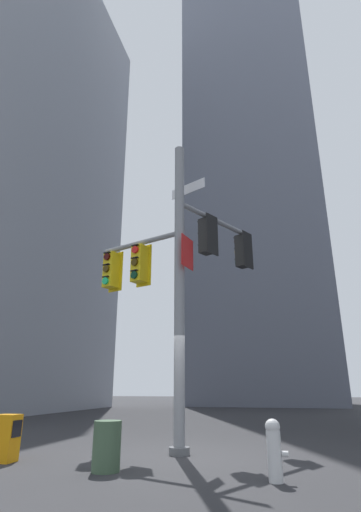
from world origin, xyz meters
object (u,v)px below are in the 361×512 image
object	(u,v)px
signal_pole_assembly	(179,267)
newspaper_box	(6,438)
fire_hydrant	(274,448)
trash_bin	(107,446)

from	to	relation	value
signal_pole_assembly	newspaper_box	world-z (taller)	signal_pole_assembly
fire_hydrant	newspaper_box	distance (m)	5.15
signal_pole_assembly	fire_hydrant	distance (m)	5.28
signal_pole_assembly	trash_bin	distance (m)	4.82
signal_pole_assembly	trash_bin	bearing A→B (deg)	-103.27
signal_pole_assembly	fire_hydrant	bearing A→B (deg)	-51.16
fire_hydrant	trash_bin	size ratio (longest dim) A/B	1.11
fire_hydrant	trash_bin	world-z (taller)	fire_hydrant
fire_hydrant	newspaper_box	xyz separation A→B (m)	(-5.13, 0.50, -0.04)
fire_hydrant	newspaper_box	bearing A→B (deg)	174.43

